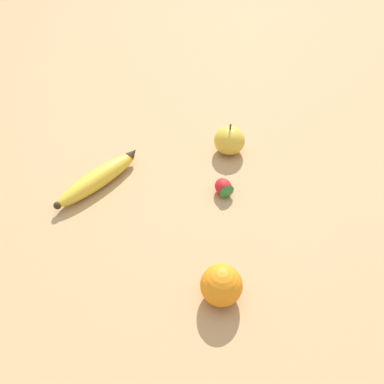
# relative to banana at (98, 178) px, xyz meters

# --- Properties ---
(ground_plane) EXTENTS (3.00, 3.00, 0.00)m
(ground_plane) POSITION_rel_banana_xyz_m (-0.12, -0.12, -0.02)
(ground_plane) COLOR tan
(banana) EXTENTS (0.06, 0.23, 0.04)m
(banana) POSITION_rel_banana_xyz_m (0.00, 0.00, 0.00)
(banana) COLOR gold
(banana) RESTS_ON ground_plane
(orange) EXTENTS (0.07, 0.07, 0.07)m
(orange) POSITION_rel_banana_xyz_m (-0.37, 0.02, 0.02)
(orange) COLOR orange
(orange) RESTS_ON ground_plane
(strawberry) EXTENTS (0.06, 0.05, 0.03)m
(strawberry) POSITION_rel_banana_xyz_m (-0.21, -0.17, -0.00)
(strawberry) COLOR red
(strawberry) RESTS_ON ground_plane
(apple) EXTENTS (0.07, 0.07, 0.08)m
(apple) POSITION_rel_banana_xyz_m (-0.12, -0.28, 0.01)
(apple) COLOR gold
(apple) RESTS_ON ground_plane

